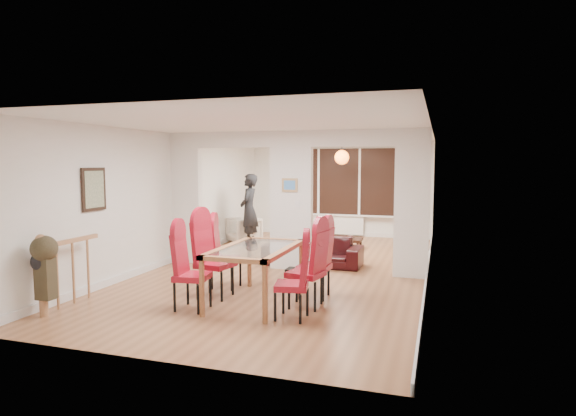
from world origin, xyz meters
The scene contains 24 objects.
floor centered at (0.00, 0.00, 0.00)m, with size 5.00×9.00×0.01m, color #945E3B.
room_walls centered at (0.00, 0.00, 1.30)m, with size 5.00×9.00×2.60m, color silver, non-canonical shape.
divider_wall centered at (0.00, 0.00, 1.30)m, with size 5.00×0.18×2.60m, color white.
bay_window_blinds centered at (0.00, 4.44, 1.50)m, with size 3.00×0.08×1.80m, color black.
radiator centered at (0.00, 4.40, 0.30)m, with size 1.40×0.08×0.50m, color white.
pendant_light centered at (0.30, 3.30, 2.15)m, with size 0.36×0.36×0.36m, color orange.
stair_newel centered at (-2.25, -3.20, 0.55)m, with size 0.40×1.20×1.10m, color #A3714B, non-canonical shape.
wall_poster centered at (-2.47, -2.40, 1.60)m, with size 0.04×0.52×0.67m, color gray.
pillar_photo centered at (0.00, -0.10, 1.60)m, with size 0.30×0.03×0.25m, color #4C8CD8.
dining_table centered at (0.17, -2.26, 0.41)m, with size 0.98×1.74×0.81m, color brown, non-canonical shape.
dining_chair_la centered at (-0.54, -2.83, 0.55)m, with size 0.44×0.44×1.09m, color maroon, non-canonical shape.
dining_chair_lb centered at (-0.51, -2.19, 0.59)m, with size 0.47×0.47×1.18m, color maroon, non-canonical shape.
dining_chair_lc centered at (-0.59, -1.64, 0.53)m, with size 0.42×0.42×1.06m, color maroon, non-canonical shape.
dining_chair_ra centered at (0.87, -2.80, 0.52)m, with size 0.41×0.41×1.03m, color maroon, non-canonical shape.
dining_chair_rb centered at (0.91, -2.25, 0.56)m, with size 0.45×0.45×1.12m, color maroon, non-canonical shape.
dining_chair_rc centered at (0.90, -1.75, 0.55)m, with size 0.44×0.44×1.09m, color maroon, non-canonical shape.
sofa centered at (0.30, 0.47, 0.28)m, with size 1.92×0.75×0.56m, color black.
armchair centered at (-2.00, 2.45, 0.33)m, with size 0.70×0.72×0.65m, color #BBAE9F.
person centered at (-1.74, 2.17, 0.87)m, with size 0.42×0.64×1.75m, color black.
television centered at (2.00, 2.58, 0.26)m, with size 0.12×0.91×0.52m, color black.
coffee_table centered at (0.42, 2.49, 0.12)m, with size 1.06×0.53×0.24m, color black, non-canonical shape.
bottle centered at (0.18, 2.57, 0.39)m, with size 0.07×0.07×0.29m, color #143F19.
bowl centered at (0.65, 2.60, 0.27)m, with size 0.20×0.20×0.05m, color black.
shoes centered at (0.18, -0.41, 0.05)m, with size 0.26×0.28×0.11m, color black, non-canonical shape.
Camera 1 is at (2.66, -8.59, 2.00)m, focal length 30.00 mm.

